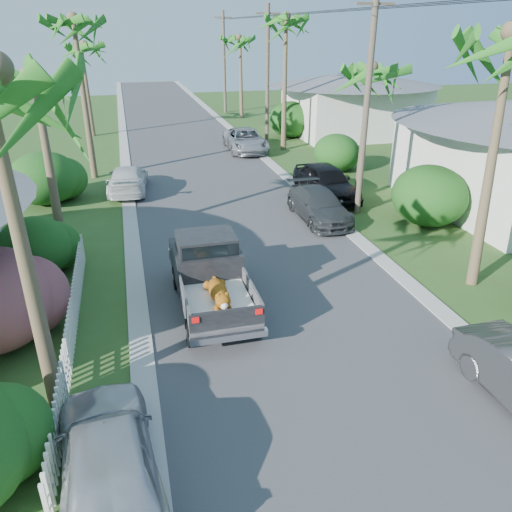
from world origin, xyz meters
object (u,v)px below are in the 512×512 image
object	(u,v)px
parked_car_rf	(326,182)
parked_car_lf	(128,179)
parked_car_rd	(245,140)
palm_r_b	(370,68)
parked_car_rm	(319,205)
palm_l_d	(81,45)
palm_l_b	(33,76)
parked_car_ln	(108,458)
utility_pole_d	(224,62)
house_right_far	(353,106)
palm_r_c	(286,18)
palm_r_d	(240,38)
pickup_truck	(209,271)
utility_pole_c	(267,76)
palm_l_c	(73,20)
utility_pole_b	(366,107)

from	to	relation	value
parked_car_rf	parked_car_lf	size ratio (longest dim) A/B	1.06
parked_car_rd	palm_r_b	bearing A→B (deg)	-73.06
parked_car_rm	palm_l_d	size ratio (longest dim) A/B	0.58
parked_car_rd	palm_l_b	world-z (taller)	palm_l_b
parked_car_ln	palm_l_d	bearing A→B (deg)	-92.45
utility_pole_d	parked_car_ln	bearing A→B (deg)	-104.02
parked_car_ln	parked_car_rd	bearing A→B (deg)	-113.56
palm_l_b	house_right_far	size ratio (longest dim) A/B	0.82
parked_car_lf	palm_r_c	bearing A→B (deg)	-139.98
parked_car_rf	palm_r_d	xyz separation A→B (m)	(1.50, 24.68, 5.92)
pickup_truck	parked_car_lf	world-z (taller)	pickup_truck
parked_car_rf	palm_r_b	size ratio (longest dim) A/B	0.66
palm_r_b	house_right_far	distance (m)	16.75
palm_l_d	utility_pole_c	xyz separation A→B (m)	(12.10, -6.00, -1.84)
palm_r_d	utility_pole_d	xyz separation A→B (m)	(-0.90, 3.00, -2.14)
parked_car_rf	utility_pole_d	world-z (taller)	utility_pole_d
parked_car_ln	palm_r_c	world-z (taller)	palm_r_c
palm_l_b	palm_r_b	world-z (taller)	palm_l_b
parked_car_ln	utility_pole_d	distance (m)	43.92
parked_car_rf	utility_pole_c	xyz separation A→B (m)	(0.60, 12.68, 3.79)
parked_car_rf	palm_l_b	bearing A→B (deg)	-167.42
parked_car_rf	utility_pole_d	xyz separation A→B (m)	(0.60, 27.68, 3.79)
parked_car_rm	utility_pole_d	xyz separation A→B (m)	(2.00, 30.36, 3.96)
palm_l_c	utility_pole_d	bearing A→B (deg)	61.08
parked_car_rm	parked_car_ln	bearing A→B (deg)	-125.88
house_right_far	utility_pole_d	bearing A→B (deg)	119.65
utility_pole_d	palm_r_d	bearing A→B (deg)	-73.30
house_right_far	palm_r_d	bearing A→B (deg)	123.02
parked_car_rm	palm_r_c	size ratio (longest dim) A/B	0.47
palm_l_c	palm_r_b	xyz separation A→B (m)	(12.60, -7.00, -1.96)
parked_car_rf	palm_l_b	size ratio (longest dim) A/B	0.64
parked_car_rm	palm_r_b	world-z (taller)	palm_r_b
pickup_truck	parked_car_rf	size ratio (longest dim) A/B	1.07
palm_l_b	palm_l_c	size ratio (longest dim) A/B	0.80
parked_car_rd	palm_l_d	size ratio (longest dim) A/B	0.68
palm_l_b	parked_car_ln	bearing A→B (deg)	-81.06
palm_l_d	palm_r_b	distance (m)	23.08
house_right_far	palm_r_c	bearing A→B (deg)	-149.53
parked_car_lf	house_right_far	size ratio (longest dim) A/B	0.50
parked_car_ln	utility_pole_c	distance (m)	29.67
palm_r_c	utility_pole_d	xyz separation A→B (m)	(-0.60, 17.00, -3.51)
palm_r_c	parked_car_lf	bearing A→B (deg)	-145.22
pickup_truck	palm_l_d	size ratio (longest dim) A/B	0.66
parked_car_rf	palm_r_c	bearing A→B (deg)	80.43
palm_r_d	parked_car_rd	bearing A→B (deg)	-101.87
pickup_truck	palm_l_d	xyz separation A→B (m)	(-4.37, 27.15, 5.43)
palm_l_c	house_right_far	xyz separation A→B (m)	(19.00, 8.00, -5.79)
parked_car_rd	utility_pole_b	world-z (taller)	utility_pole_b
palm_l_d	house_right_far	size ratio (longest dim) A/B	0.86
palm_r_c	palm_l_c	bearing A→B (deg)	-161.85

